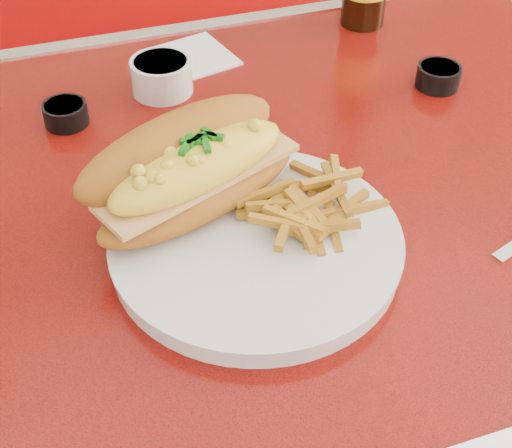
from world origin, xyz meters
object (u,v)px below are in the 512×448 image
object	(u,v)px
booth_bench_far	(179,133)
diner_table	(307,262)
mac_hoagie	(192,168)
gravy_ramekin	(162,75)
sauce_cup_left	(65,113)
sauce_cup_right	(439,75)
dinner_plate	(256,244)
fork	(290,192)

from	to	relation	value
booth_bench_far	diner_table	bearing A→B (deg)	-90.00
mac_hoagie	gravy_ramekin	bearing A→B (deg)	62.41
diner_table	sauce_cup_left	xyz separation A→B (m)	(-0.27, 0.19, 0.18)
sauce_cup_left	sauce_cup_right	bearing A→B (deg)	-8.05
mac_hoagie	diner_table	bearing A→B (deg)	-7.01
dinner_plate	sauce_cup_right	bearing A→B (deg)	34.27
fork	sauce_cup_left	size ratio (longest dim) A/B	2.28
dinner_plate	mac_hoagie	distance (m)	0.10
gravy_ramekin	sauce_cup_right	bearing A→B (deg)	-16.59
fork	sauce_cup_right	size ratio (longest dim) A/B	1.94
fork	mac_hoagie	bearing A→B (deg)	73.70
diner_table	dinner_plate	size ratio (longest dim) A/B	3.56
gravy_ramekin	sauce_cup_left	bearing A→B (deg)	-164.41
dinner_plate	fork	xyz separation A→B (m)	(0.06, 0.06, 0.01)
fork	dinner_plate	bearing A→B (deg)	126.98
dinner_plate	fork	world-z (taller)	dinner_plate
diner_table	mac_hoagie	world-z (taller)	mac_hoagie
diner_table	mac_hoagie	bearing A→B (deg)	-164.91
sauce_cup_right	booth_bench_far	bearing A→B (deg)	108.70
diner_table	sauce_cup_right	bearing A→B (deg)	26.84
dinner_plate	gravy_ramekin	xyz separation A→B (m)	(-0.02, 0.35, 0.01)
sauce_cup_left	diner_table	bearing A→B (deg)	-35.18
diner_table	mac_hoagie	distance (m)	0.28
dinner_plate	mac_hoagie	bearing A→B (deg)	121.69
mac_hoagie	booth_bench_far	bearing A→B (deg)	57.38
mac_hoagie	sauce_cup_right	xyz separation A→B (m)	(0.39, 0.16, -0.05)
fork	gravy_ramekin	xyz separation A→B (m)	(-0.08, 0.29, 0.00)
sauce_cup_right	fork	bearing A→B (deg)	-148.27
diner_table	gravy_ramekin	xyz separation A→B (m)	(-0.13, 0.23, 0.19)
gravy_ramekin	sauce_cup_left	distance (m)	0.14
mac_hoagie	sauce_cup_left	xyz separation A→B (m)	(-0.11, 0.23, -0.05)
fork	sauce_cup_left	distance (m)	0.33
dinner_plate	sauce_cup_right	size ratio (longest dim) A/B	4.81
booth_bench_far	sauce_cup_left	size ratio (longest dim) A/B	19.64
booth_bench_far	fork	bearing A→B (deg)	-93.47
sauce_cup_left	fork	bearing A→B (deg)	-48.98
diner_table	booth_bench_far	world-z (taller)	booth_bench_far
dinner_plate	sauce_cup_left	world-z (taller)	sauce_cup_left
diner_table	booth_bench_far	bearing A→B (deg)	90.00
sauce_cup_left	booth_bench_far	bearing A→B (deg)	66.57
mac_hoagie	gravy_ramekin	size ratio (longest dim) A/B	2.74
booth_bench_far	gravy_ramekin	size ratio (longest dim) A/B	11.87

